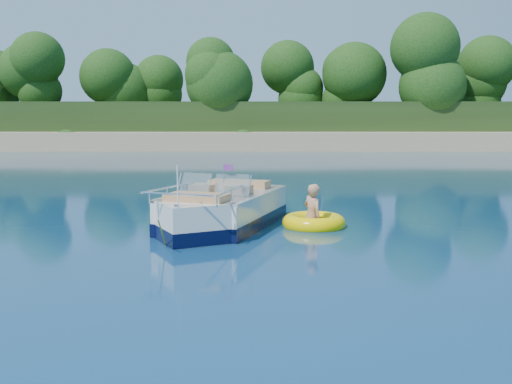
{
  "coord_description": "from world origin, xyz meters",
  "views": [
    {
      "loc": [
        2.48,
        -10.53,
        2.39
      ],
      "look_at": [
        2.47,
        1.85,
        0.85
      ],
      "focal_mm": 40.0,
      "sensor_mm": 36.0,
      "label": 1
    }
  ],
  "objects": [
    {
      "name": "boy",
      "position": [
        3.72,
        2.22,
        0.0
      ],
      "size": [
        0.76,
        0.89,
        1.62
      ],
      "primitive_type": "imported",
      "rotation": [
        0.0,
        -0.17,
        2.16
      ],
      "color": "tan",
      "rests_on": "ground"
    },
    {
      "name": "ground",
      "position": [
        0.0,
        0.0,
        0.0
      ],
      "size": [
        160.0,
        160.0,
        0.0
      ],
      "primitive_type": "plane",
      "color": "#0A244A",
      "rests_on": "ground"
    },
    {
      "name": "motorboat",
      "position": [
        1.64,
        2.05,
        0.35
      ],
      "size": [
        2.95,
        5.19,
        1.79
      ],
      "rotation": [
        0.0,
        0.0,
        -0.32
      ],
      "color": "silver",
      "rests_on": "ground"
    },
    {
      "name": "treeline",
      "position": [
        0.04,
        41.01,
        5.55
      ],
      "size": [
        150.0,
        7.12,
        8.19
      ],
      "color": "black",
      "rests_on": "ground"
    },
    {
      "name": "shoreline",
      "position": [
        0.0,
        63.77,
        0.98
      ],
      "size": [
        170.0,
        59.0,
        6.0
      ],
      "color": "tan",
      "rests_on": "ground"
    },
    {
      "name": "tow_tube",
      "position": [
        3.78,
        2.27,
        0.1
      ],
      "size": [
        1.83,
        1.83,
        0.38
      ],
      "rotation": [
        0.0,
        0.0,
        0.34
      ],
      "color": "#FFD700",
      "rests_on": "ground"
    }
  ]
}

